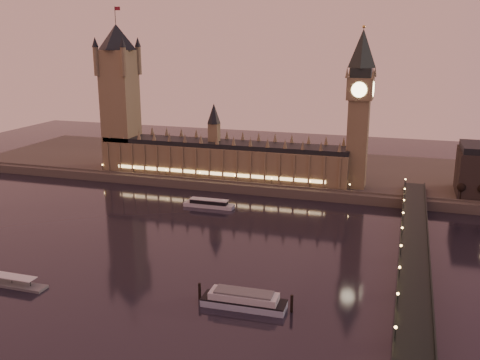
% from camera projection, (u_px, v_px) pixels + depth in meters
% --- Properties ---
extents(ground, '(700.00, 700.00, 0.00)m').
position_uv_depth(ground, '(218.00, 252.00, 263.52)').
color(ground, black).
rests_on(ground, ground).
extents(far_embankment, '(560.00, 130.00, 6.00)m').
position_uv_depth(far_embankment, '(329.00, 173.00, 406.03)').
color(far_embankment, '#423D35').
rests_on(far_embankment, ground).
extents(palace_of_westminster, '(180.00, 26.62, 52.00)m').
position_uv_depth(palace_of_westminster, '(222.00, 155.00, 381.14)').
color(palace_of_westminster, brown).
rests_on(palace_of_westminster, ground).
extents(victoria_tower, '(31.68, 31.68, 118.00)m').
position_uv_depth(victoria_tower, '(119.00, 89.00, 393.14)').
color(victoria_tower, brown).
rests_on(victoria_tower, ground).
extents(big_ben, '(17.68, 17.68, 104.00)m').
position_uv_depth(big_ben, '(360.00, 100.00, 342.82)').
color(big_ben, brown).
rests_on(big_ben, ground).
extents(westminster_bridge, '(13.20, 260.00, 15.30)m').
position_uv_depth(westminster_bridge, '(413.00, 265.00, 235.37)').
color(westminster_bridge, black).
rests_on(westminster_bridge, ground).
extents(bare_tree_0, '(5.64, 5.64, 11.48)m').
position_uv_depth(bare_tree_0, '(460.00, 187.00, 325.82)').
color(bare_tree_0, black).
rests_on(bare_tree_0, ground).
extents(cruise_boat_a, '(32.08, 7.30, 5.12)m').
position_uv_depth(cruise_boat_a, '(209.00, 204.00, 333.06)').
color(cruise_boat_a, silver).
rests_on(cruise_boat_a, ground).
extents(moored_barge, '(38.68, 10.38, 7.09)m').
position_uv_depth(moored_barge, '(244.00, 300.00, 209.02)').
color(moored_barge, '#9CACC6').
rests_on(moored_barge, ground).
extents(pontoon_pier, '(39.40, 6.57, 10.51)m').
position_uv_depth(pontoon_pier, '(4.00, 282.00, 228.73)').
color(pontoon_pier, '#595B5E').
rests_on(pontoon_pier, ground).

